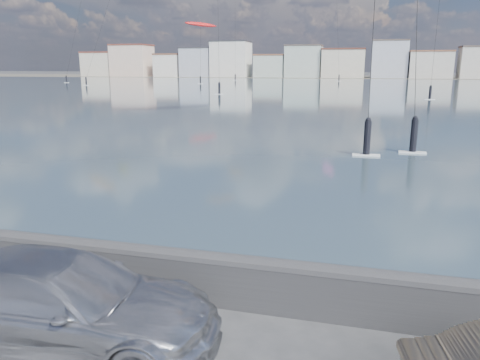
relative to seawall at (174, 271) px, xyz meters
The scene contains 6 objects.
bay_water 88.80m from the seawall, 90.00° to the left, with size 500.00×177.00×0.00m, color #395262.
far_shore_strip 197.30m from the seawall, 90.00° to the left, with size 500.00×60.00×0.00m, color #4C473D.
seawall is the anchor object (origin of this frame).
far_buildings 183.39m from the seawall, 89.59° to the left, with size 240.79×13.26×14.60m.
car_silver 2.28m from the seawall, 120.72° to the right, with size 2.15×5.29×1.54m, color #BABBC2.
kitesurfer_14 123.80m from the seawall, 109.25° to the left, with size 8.32×12.77×16.31m.
Camera 1 is at (3.46, -5.22, 4.53)m, focal length 35.00 mm.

